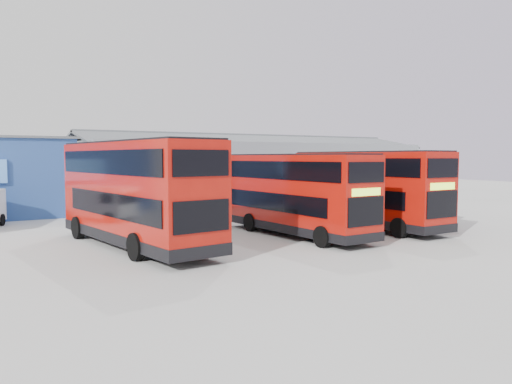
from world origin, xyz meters
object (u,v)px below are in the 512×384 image
(double_decker_left, at_px, (135,195))
(single_decker_blue, at_px, (375,195))
(double_decker_right, at_px, (366,190))
(maintenance_shed, at_px, (250,171))
(double_decker_centre, at_px, (295,195))

(double_decker_left, bearing_deg, single_decker_blue, -177.86)
(double_decker_right, bearing_deg, single_decker_blue, 39.83)
(maintenance_shed, distance_m, double_decker_left, 24.22)
(maintenance_shed, relative_size, double_decker_right, 3.10)
(maintenance_shed, relative_size, double_decker_centre, 3.20)
(double_decker_centre, bearing_deg, single_decker_blue, 19.91)
(maintenance_shed, bearing_deg, double_decker_centre, -113.81)
(double_decker_left, xyz_separation_m, double_decker_right, (12.50, -0.65, -0.18))
(single_decker_blue, bearing_deg, double_decker_centre, 31.51)
(double_decker_right, height_order, single_decker_blue, double_decker_right)
(double_decker_centre, height_order, double_decker_right, double_decker_right)
(double_decker_right, relative_size, single_decker_blue, 0.91)
(double_decker_centre, distance_m, double_decker_right, 4.86)
(maintenance_shed, height_order, double_decker_left, maintenance_shed)
(maintenance_shed, distance_m, single_decker_blue, 15.36)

